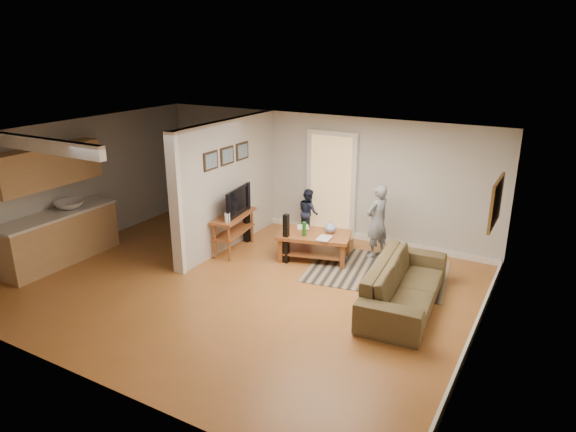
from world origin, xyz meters
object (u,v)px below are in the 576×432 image
object	(u,v)px
coffee_table	(316,239)
child	(375,256)
toddler	(308,234)
toy_basket	(343,242)
sofa	(403,305)
speaker_left	(286,239)
speaker_right	(247,216)
tv_console	(234,218)

from	to	relation	value
coffee_table	child	size ratio (longest dim) A/B	1.03
coffee_table	toddler	world-z (taller)	coffee_table
coffee_table	toy_basket	size ratio (longest dim) A/B	3.55
sofa	speaker_left	bearing A→B (deg)	72.51
speaker_right	toddler	world-z (taller)	speaker_right
speaker_left	speaker_right	size ratio (longest dim) A/B	0.85
speaker_right	toy_basket	world-z (taller)	speaker_right
coffee_table	speaker_left	world-z (taller)	speaker_left
coffee_table	child	world-z (taller)	coffee_table
sofa	speaker_right	size ratio (longest dim) A/B	2.18
coffee_table	toddler	distance (m)	1.36
coffee_table	toy_basket	world-z (taller)	coffee_table
speaker_left	toddler	bearing A→B (deg)	102.11
speaker_left	toy_basket	distance (m)	1.31
speaker_right	sofa	bearing A→B (deg)	-2.37
speaker_left	toy_basket	world-z (taller)	speaker_left
sofa	tv_console	world-z (taller)	tv_console
coffee_table	child	xyz separation A→B (m)	(0.94, 0.68, -0.40)
toy_basket	child	bearing A→B (deg)	0.27
toy_basket	speaker_left	bearing A→B (deg)	-121.52
tv_console	speaker_left	xyz separation A→B (m)	(1.15, -0.01, -0.20)
tv_console	toddler	world-z (taller)	tv_console
sofa	tv_console	bearing A→B (deg)	76.21
speaker_right	tv_console	bearing A→B (deg)	-69.29
speaker_right	toy_basket	distance (m)	2.01
speaker_left	coffee_table	bearing A→B (deg)	46.05
toy_basket	child	size ratio (longest dim) A/B	0.29
speaker_right	toddler	xyz separation A→B (m)	(0.90, 0.97, -0.55)
toy_basket	toddler	xyz separation A→B (m)	(-0.99, 0.41, -0.15)
speaker_right	child	xyz separation A→B (m)	(2.55, 0.57, -0.55)
sofa	child	bearing A→B (deg)	27.77
child	tv_console	bearing A→B (deg)	-43.63
sofa	tv_console	xyz separation A→B (m)	(-3.54, 0.52, 0.67)
sofa	child	size ratio (longest dim) A/B	1.70
coffee_table	speaker_left	xyz separation A→B (m)	(-0.40, -0.41, 0.07)
speaker_left	toy_basket	xyz separation A→B (m)	(0.67, 1.09, -0.32)
child	toddler	bearing A→B (deg)	-80.98
tv_console	speaker_right	xyz separation A→B (m)	(-0.06, 0.52, -0.12)
speaker_left	toy_basket	size ratio (longest dim) A/B	2.28
coffee_table	speaker_left	size ratio (longest dim) A/B	1.56
speaker_left	child	distance (m)	1.79
sofa	toy_basket	size ratio (longest dim) A/B	5.84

